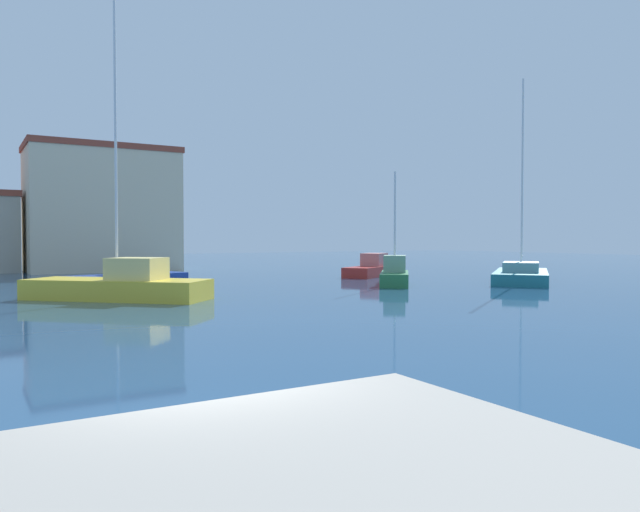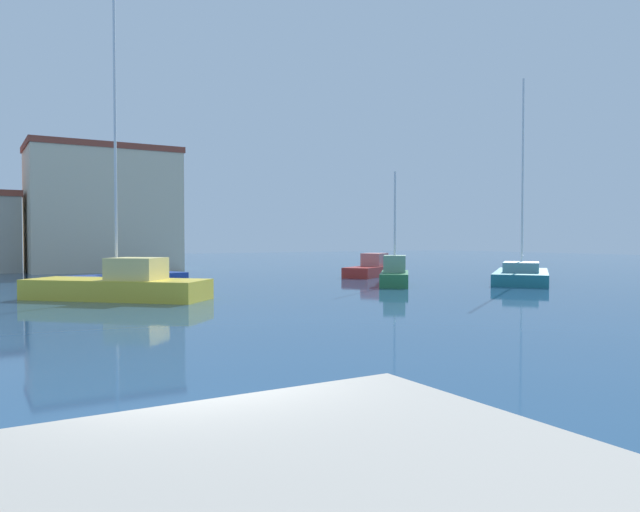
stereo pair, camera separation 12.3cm
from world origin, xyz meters
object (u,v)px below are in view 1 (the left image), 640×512
object	(u,v)px
sailboat_green_outer_mooring	(395,274)
motorboat_red_distant_north	(372,269)
sailboat_yellow_center_channel	(120,285)
motorboat_blue_inner_mooring	(127,277)
sailboat_teal_distant_east	(521,274)

from	to	relation	value
sailboat_green_outer_mooring	motorboat_red_distant_north	distance (m)	8.44
sailboat_green_outer_mooring	motorboat_red_distant_north	world-z (taller)	sailboat_green_outer_mooring
sailboat_yellow_center_channel	motorboat_blue_inner_mooring	bearing A→B (deg)	75.44
sailboat_yellow_center_channel	sailboat_green_outer_mooring	bearing A→B (deg)	1.14
sailboat_green_outer_mooring	sailboat_teal_distant_east	distance (m)	8.55
sailboat_yellow_center_channel	sailboat_teal_distant_east	distance (m)	24.14
sailboat_teal_distant_east	sailboat_yellow_center_channel	bearing A→B (deg)	175.26
sailboat_green_outer_mooring	sailboat_teal_distant_east	bearing A→B (deg)	-15.69
motorboat_blue_inner_mooring	motorboat_red_distant_north	xyz separation A→B (m)	(17.24, -1.41, 0.13)
sailboat_green_outer_mooring	motorboat_red_distant_north	bearing A→B (deg)	63.09
sailboat_yellow_center_channel	sailboat_teal_distant_east	xyz separation A→B (m)	(24.05, -2.00, -0.17)
sailboat_green_outer_mooring	motorboat_blue_inner_mooring	bearing A→B (deg)	146.36
sailboat_yellow_center_channel	sailboat_green_outer_mooring	world-z (taller)	sailboat_yellow_center_channel
sailboat_green_outer_mooring	motorboat_blue_inner_mooring	distance (m)	16.12
sailboat_yellow_center_channel	motorboat_blue_inner_mooring	xyz separation A→B (m)	(2.40, 9.25, -0.25)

